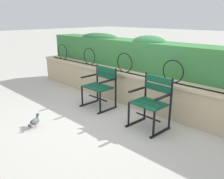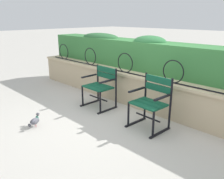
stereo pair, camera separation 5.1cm
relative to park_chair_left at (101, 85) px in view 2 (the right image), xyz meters
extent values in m
plane|color=#BCB7AD|center=(0.57, -0.35, -0.46)|extent=(60.00, 60.00, 0.00)
cube|color=tan|center=(0.57, 0.59, -0.14)|extent=(6.73, 0.35, 0.62)
cube|color=#CBB58F|center=(0.57, 0.59, 0.19)|extent=(6.73, 0.41, 0.05)
cylinder|color=black|center=(0.57, 0.51, 0.23)|extent=(6.21, 0.02, 0.02)
torus|color=black|center=(-2.08, 0.51, 0.43)|extent=(0.42, 0.02, 0.42)
torus|color=black|center=(-0.94, 0.51, 0.43)|extent=(0.42, 0.02, 0.42)
torus|color=black|center=(0.20, 0.51, 0.43)|extent=(0.42, 0.02, 0.42)
torus|color=black|center=(1.34, 0.51, 0.43)|extent=(0.42, 0.02, 0.42)
cube|color=#387A3D|center=(0.57, 1.08, 0.53)|extent=(6.60, 0.64, 0.62)
ellipsoid|color=#306838|center=(-1.19, 1.08, 0.84)|extent=(1.19, 0.58, 0.21)
ellipsoid|color=#31713E|center=(0.39, 1.08, 0.84)|extent=(0.75, 0.58, 0.25)
cube|color=#0F4C33|center=(0.00, -0.21, -0.02)|extent=(0.56, 0.13, 0.03)
cube|color=#0F4C33|center=(0.00, -0.08, -0.02)|extent=(0.56, 0.13, 0.03)
cube|color=#0F4C33|center=(0.00, 0.06, -0.02)|extent=(0.56, 0.13, 0.03)
cube|color=#0F4C33|center=(0.00, 0.16, 0.30)|extent=(0.56, 0.04, 0.11)
cube|color=#0F4C33|center=(0.00, 0.16, 0.18)|extent=(0.56, 0.04, 0.11)
cylinder|color=black|center=(0.28, 0.16, -0.04)|extent=(0.04, 0.04, 0.83)
cylinder|color=black|center=(0.28, -0.27, -0.24)|extent=(0.04, 0.04, 0.44)
cube|color=black|center=(0.28, -0.08, -0.44)|extent=(0.05, 0.52, 0.02)
cube|color=black|center=(0.28, -0.08, 0.16)|extent=(0.04, 0.40, 0.03)
cylinder|color=black|center=(-0.28, 0.17, -0.04)|extent=(0.04, 0.04, 0.83)
cylinder|color=black|center=(-0.28, -0.26, -0.24)|extent=(0.04, 0.04, 0.44)
cube|color=black|center=(-0.28, -0.07, -0.44)|extent=(0.05, 0.52, 0.02)
cube|color=black|center=(-0.28, -0.07, 0.16)|extent=(0.04, 0.40, 0.03)
cylinder|color=black|center=(0.00, -0.08, -0.26)|extent=(0.53, 0.03, 0.03)
cube|color=#0F4C33|center=(1.30, -0.26, -0.02)|extent=(0.53, 0.15, 0.03)
cube|color=#0F4C33|center=(1.30, -0.12, -0.02)|extent=(0.53, 0.15, 0.03)
cube|color=#0F4C33|center=(1.31, 0.01, -0.02)|extent=(0.53, 0.15, 0.03)
cube|color=#0F4C33|center=(1.31, 0.12, 0.35)|extent=(0.53, 0.05, 0.11)
cube|color=#0F4C33|center=(1.31, 0.12, 0.20)|extent=(0.53, 0.05, 0.11)
cylinder|color=black|center=(1.58, 0.10, -0.02)|extent=(0.04, 0.04, 0.88)
cylinder|color=black|center=(1.56, -0.33, -0.24)|extent=(0.04, 0.04, 0.44)
cube|color=black|center=(1.57, -0.14, -0.44)|extent=(0.06, 0.52, 0.02)
cube|color=black|center=(1.57, -0.14, 0.16)|extent=(0.05, 0.40, 0.03)
cylinder|color=black|center=(1.05, 0.13, -0.02)|extent=(0.04, 0.04, 0.88)
cylinder|color=black|center=(1.03, -0.30, -0.24)|extent=(0.04, 0.04, 0.44)
cube|color=black|center=(1.04, -0.11, -0.44)|extent=(0.06, 0.52, 0.02)
cube|color=black|center=(1.04, -0.11, 0.16)|extent=(0.05, 0.40, 0.03)
cylinder|color=black|center=(1.30, -0.12, -0.26)|extent=(0.50, 0.05, 0.03)
ellipsoid|color=#5B5B66|center=(-0.08, -1.45, -0.35)|extent=(0.18, 0.21, 0.11)
cylinder|color=#2D6B56|center=(-0.11, -1.39, -0.32)|extent=(0.07, 0.07, 0.06)
sphere|color=#494951|center=(-0.12, -1.37, -0.26)|extent=(0.06, 0.06, 0.06)
cone|color=black|center=(-0.14, -1.34, -0.27)|extent=(0.02, 0.03, 0.01)
cone|color=#404047|center=(-0.03, -1.55, -0.36)|extent=(0.09, 0.10, 0.06)
ellipsoid|color=#4E4E56|center=(-0.11, -1.48, -0.35)|extent=(0.08, 0.14, 0.07)
ellipsoid|color=#4E4E56|center=(-0.04, -1.44, -0.35)|extent=(0.08, 0.14, 0.07)
cylinder|color=#C6515B|center=(-0.10, -1.45, -0.43)|extent=(0.01, 0.01, 0.05)
cylinder|color=#C6515B|center=(-0.06, -1.45, -0.43)|extent=(0.01, 0.01, 0.05)
camera|label=1|loc=(3.36, -3.09, 1.35)|focal=37.04mm
camera|label=2|loc=(3.40, -3.05, 1.35)|focal=37.04mm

